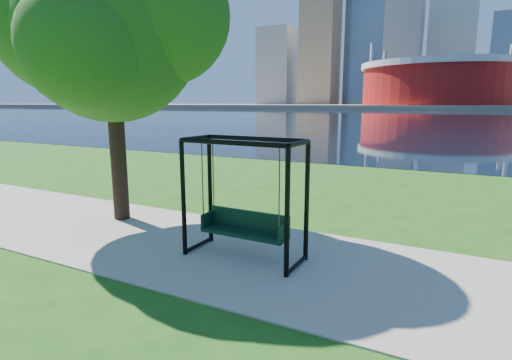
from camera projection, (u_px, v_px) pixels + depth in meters
The scene contains 8 objects.
ground at pixel (253, 247), 8.41m from camera, with size 900.00×900.00×0.00m, color #1E5114.
path at pixel (242, 255), 7.98m from camera, with size 120.00×4.00×0.03m, color #9E937F.
river at pixel (448, 116), 97.30m from camera, with size 900.00×180.00×0.02m, color black.
far_bank at pixel (460, 106), 274.89m from camera, with size 900.00×228.00×2.00m, color #937F60.
stadium at pixel (440, 82), 215.03m from camera, with size 83.00×83.00×32.00m.
skyline at pixel (458, 56), 281.88m from camera, with size 392.00×66.00×96.50m.
swing at pixel (245, 201), 7.66m from camera, with size 2.32×1.03×2.35m.
park_tree at pixel (110, 27), 9.62m from camera, with size 5.56×5.02×6.91m.
Camera 1 is at (3.73, -7.07, 2.99)m, focal length 28.00 mm.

